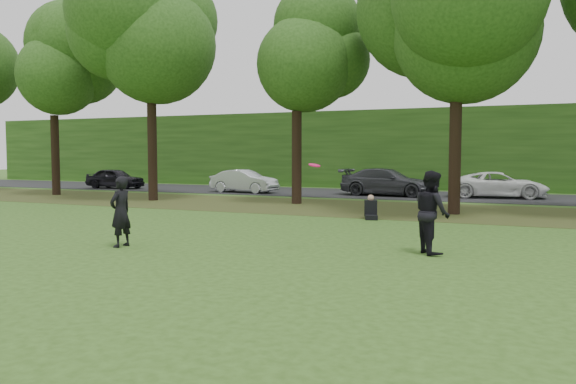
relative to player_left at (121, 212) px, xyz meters
The scene contains 10 objects.
ground 3.03m from the player_left, 32.69° to the right, with size 120.00×120.00×0.00m, color #2E4D18.
leaf_litter 11.72m from the player_left, 77.91° to the left, with size 60.00×7.00×0.01m, color #4C3B1B.
street 19.60m from the player_left, 82.82° to the left, with size 70.00×7.00×0.02m, color black.
far_hedge 25.60m from the player_left, 84.50° to the left, with size 70.00×3.00×5.00m, color #204413.
player_left is the anchor object (origin of this frame).
player_right 7.34m from the player_left, 16.49° to the left, with size 0.91×0.71×1.88m, color black.
parked_cars 18.89m from the player_left, 79.58° to the left, with size 39.66×4.07×1.43m.
frisbee 4.83m from the player_left, 14.88° to the left, with size 0.35×0.36×0.11m.
seated_person 9.02m from the player_left, 63.53° to the left, with size 0.63×0.82×0.83m.
tree_line 13.51m from the player_left, 79.50° to the left, with size 55.30×7.90×12.31m.
Camera 1 is at (6.64, -9.15, 2.27)m, focal length 35.00 mm.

